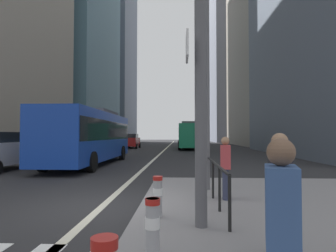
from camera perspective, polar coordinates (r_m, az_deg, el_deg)
The scene contains 19 objects.
ground_plane at distance 27.15m, azimuth -1.56°, elevation -5.58°, with size 160.00×160.00×0.00m, color #28282B.
lane_centre_line at distance 37.11m, azimuth -0.43°, elevation -4.56°, with size 0.20×80.00×0.01m, color beige.
office_tower_left_mid at distance 51.22m, azimuth -18.81°, elevation 15.88°, with size 11.88×19.84×34.51m, color slate.
office_tower_left_far at distance 73.91m, azimuth -12.12°, elevation 16.74°, with size 12.18×16.83×50.46m, color slate.
office_tower_right_far at distance 79.00m, azimuth 13.88°, elevation 13.56°, with size 13.68×18.51×45.27m, color slate.
city_bus_blue_oncoming at distance 17.89m, azimuth -15.21°, elevation -1.60°, with size 2.71×10.84×3.40m.
city_bus_red_receding at distance 36.66m, azimuth 4.12°, elevation -1.72°, with size 2.78×10.63×3.40m.
car_oncoming_mid at distance 38.50m, azimuth -7.33°, elevation -2.98°, with size 2.05×4.17×1.94m.
car_receding_near at distance 64.12m, azimuth 3.61°, elevation -2.51°, with size 2.20×4.39×1.94m.
car_receding_far at distance 51.04m, azimuth 4.37°, elevation -2.69°, with size 2.08×4.54×1.94m.
car_oncoming_far at distance 40.90m, azimuth -8.52°, elevation -2.90°, with size 2.14×4.23×1.94m.
traffic_signal_gantry at distance 5.96m, azimuth -16.88°, elevation 21.40°, with size 6.57×0.65×6.00m.
street_lamp_post at distance 9.41m, azimuth 7.62°, elevation 19.99°, with size 5.50×0.32×8.00m.
bollard_left at distance 3.90m, azimuth -3.12°, elevation -19.47°, with size 0.20×0.20×0.82m.
bollard_right at distance 5.87m, azimuth -2.08°, elevation -13.49°, with size 0.20×0.20×0.81m.
pedestrian_railing at distance 6.96m, azimuth 9.57°, elevation -9.46°, with size 0.06×3.88×0.98m.
pedestrian_waiting at distance 2.50m, azimuth 21.86°, elevation -19.14°, with size 0.33×0.43×1.62m.
pedestrian_walking at distance 4.22m, azimuth 21.56°, elevation -11.48°, with size 0.27×0.40×1.67m.
pedestrian_far at distance 7.48m, azimuth 11.43°, elevation -7.63°, with size 0.27×0.40×1.60m.
Camera 1 is at (1.97, -7.01, 1.79)m, focal length 30.44 mm.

